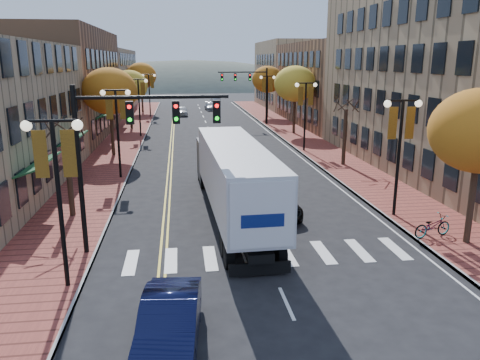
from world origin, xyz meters
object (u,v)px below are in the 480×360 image
object	(u,v)px
black_suv	(278,204)
navy_sedan	(170,323)
semi_truck	(232,172)
bicycle	(432,226)

from	to	relation	value
black_suv	navy_sedan	bearing A→B (deg)	-113.54
semi_truck	navy_sedan	xyz separation A→B (m)	(-3.03, -11.40, -1.55)
black_suv	bicycle	xyz separation A→B (m)	(6.21, -4.25, 0.05)
black_suv	bicycle	world-z (taller)	black_suv
black_suv	bicycle	distance (m)	7.52
bicycle	semi_truck	bearing A→B (deg)	48.22
navy_sedan	black_suv	size ratio (longest dim) A/B	1.04
navy_sedan	bicycle	xyz separation A→B (m)	(11.62, 6.77, -0.09)
bicycle	black_suv	bearing A→B (deg)	42.10
semi_truck	black_suv	bearing A→B (deg)	-10.75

